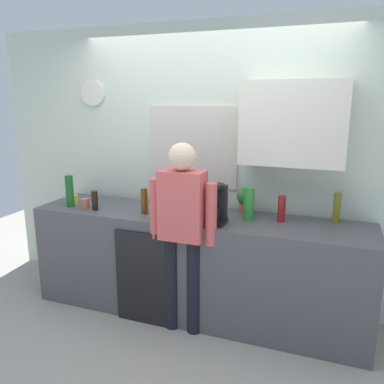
{
  "coord_description": "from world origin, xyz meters",
  "views": [
    {
      "loc": [
        1.12,
        -2.78,
        1.93
      ],
      "look_at": [
        -0.01,
        0.25,
        1.15
      ],
      "focal_mm": 36.63,
      "sensor_mm": 36.0,
      "label": 1
    }
  ],
  "objects_px": {
    "bottle_amber_beer": "(144,201)",
    "person_at_sink": "(183,224)",
    "cup_yellow_cup": "(74,199)",
    "bottle_red_vinegar": "(282,209)",
    "bottle_clear_soda": "(249,203)",
    "cup_terracotta_mug": "(85,203)",
    "coffee_maker": "(215,205)",
    "cup_white_mug": "(201,210)",
    "bottle_olive_oil": "(337,208)",
    "bottle_dark_sauce": "(95,200)",
    "bottle_green_wine": "(70,191)",
    "potted_plant": "(245,199)"
  },
  "relations": [
    {
      "from": "bottle_olive_oil",
      "to": "cup_yellow_cup",
      "type": "relative_size",
      "value": 2.94
    },
    {
      "from": "bottle_amber_beer",
      "to": "bottle_clear_soda",
      "type": "height_order",
      "value": "bottle_clear_soda"
    },
    {
      "from": "cup_white_mug",
      "to": "person_at_sink",
      "type": "bearing_deg",
      "value": -98.01
    },
    {
      "from": "coffee_maker",
      "to": "cup_white_mug",
      "type": "height_order",
      "value": "coffee_maker"
    },
    {
      "from": "bottle_green_wine",
      "to": "bottle_dark_sauce",
      "type": "relative_size",
      "value": 1.67
    },
    {
      "from": "bottle_red_vinegar",
      "to": "person_at_sink",
      "type": "relative_size",
      "value": 0.14
    },
    {
      "from": "cup_white_mug",
      "to": "person_at_sink",
      "type": "relative_size",
      "value": 0.06
    },
    {
      "from": "person_at_sink",
      "to": "bottle_dark_sauce",
      "type": "bearing_deg",
      "value": 164.99
    },
    {
      "from": "coffee_maker",
      "to": "bottle_dark_sauce",
      "type": "height_order",
      "value": "coffee_maker"
    },
    {
      "from": "cup_yellow_cup",
      "to": "person_at_sink",
      "type": "bearing_deg",
      "value": -12.01
    },
    {
      "from": "bottle_clear_soda",
      "to": "bottle_red_vinegar",
      "type": "bearing_deg",
      "value": 8.04
    },
    {
      "from": "cup_terracotta_mug",
      "to": "coffee_maker",
      "type": "bearing_deg",
      "value": 0.95
    },
    {
      "from": "bottle_dark_sauce",
      "to": "cup_white_mug",
      "type": "distance_m",
      "value": 0.98
    },
    {
      "from": "bottle_green_wine",
      "to": "bottle_clear_soda",
      "type": "relative_size",
      "value": 1.07
    },
    {
      "from": "cup_white_mug",
      "to": "bottle_dark_sauce",
      "type": "bearing_deg",
      "value": -169.76
    },
    {
      "from": "bottle_green_wine",
      "to": "cup_white_mug",
      "type": "bearing_deg",
      "value": 6.78
    },
    {
      "from": "bottle_amber_beer",
      "to": "potted_plant",
      "type": "bearing_deg",
      "value": 21.17
    },
    {
      "from": "bottle_red_vinegar",
      "to": "cup_terracotta_mug",
      "type": "relative_size",
      "value": 2.39
    },
    {
      "from": "bottle_green_wine",
      "to": "bottle_clear_soda",
      "type": "height_order",
      "value": "bottle_green_wine"
    },
    {
      "from": "bottle_amber_beer",
      "to": "person_at_sink",
      "type": "distance_m",
      "value": 0.5
    },
    {
      "from": "bottle_olive_oil",
      "to": "person_at_sink",
      "type": "height_order",
      "value": "person_at_sink"
    },
    {
      "from": "bottle_green_wine",
      "to": "cup_yellow_cup",
      "type": "distance_m",
      "value": 0.15
    },
    {
      "from": "cup_yellow_cup",
      "to": "cup_terracotta_mug",
      "type": "bearing_deg",
      "value": -27.19
    },
    {
      "from": "bottle_olive_oil",
      "to": "cup_white_mug",
      "type": "bearing_deg",
      "value": -168.99
    },
    {
      "from": "bottle_green_wine",
      "to": "bottle_olive_oil",
      "type": "relative_size",
      "value": 1.2
    },
    {
      "from": "bottle_amber_beer",
      "to": "potted_plant",
      "type": "distance_m",
      "value": 0.89
    },
    {
      "from": "bottle_red_vinegar",
      "to": "cup_yellow_cup",
      "type": "relative_size",
      "value": 2.59
    },
    {
      "from": "bottle_dark_sauce",
      "to": "bottle_clear_soda",
      "type": "xyz_separation_m",
      "value": [
        1.38,
        0.21,
        0.05
      ]
    },
    {
      "from": "bottle_dark_sauce",
      "to": "bottle_clear_soda",
      "type": "height_order",
      "value": "bottle_clear_soda"
    },
    {
      "from": "bottle_red_vinegar",
      "to": "bottle_clear_soda",
      "type": "height_order",
      "value": "bottle_clear_soda"
    },
    {
      "from": "bottle_olive_oil",
      "to": "potted_plant",
      "type": "distance_m",
      "value": 0.77
    },
    {
      "from": "bottle_dark_sauce",
      "to": "bottle_red_vinegar",
      "type": "bearing_deg",
      "value": 8.63
    },
    {
      "from": "cup_white_mug",
      "to": "coffee_maker",
      "type": "bearing_deg",
      "value": -38.67
    },
    {
      "from": "bottle_red_vinegar",
      "to": "bottle_dark_sauce",
      "type": "height_order",
      "value": "bottle_red_vinegar"
    },
    {
      "from": "person_at_sink",
      "to": "cup_yellow_cup",
      "type": "bearing_deg",
      "value": 161.65
    },
    {
      "from": "coffee_maker",
      "to": "cup_yellow_cup",
      "type": "distance_m",
      "value": 1.46
    },
    {
      "from": "bottle_red_vinegar",
      "to": "cup_white_mug",
      "type": "height_order",
      "value": "bottle_red_vinegar"
    },
    {
      "from": "coffee_maker",
      "to": "bottle_clear_soda",
      "type": "height_order",
      "value": "coffee_maker"
    },
    {
      "from": "bottle_olive_oil",
      "to": "bottle_amber_beer",
      "type": "relative_size",
      "value": 1.09
    },
    {
      "from": "bottle_dark_sauce",
      "to": "cup_yellow_cup",
      "type": "bearing_deg",
      "value": 159.13
    },
    {
      "from": "bottle_green_wine",
      "to": "bottle_red_vinegar",
      "type": "bearing_deg",
      "value": 6.62
    },
    {
      "from": "bottle_dark_sauce",
      "to": "cup_terracotta_mug",
      "type": "distance_m",
      "value": 0.13
    },
    {
      "from": "bottle_red_vinegar",
      "to": "bottle_green_wine",
      "type": "bearing_deg",
      "value": -173.38
    },
    {
      "from": "bottle_olive_oil",
      "to": "coffee_maker",
      "type": "bearing_deg",
      "value": -159.55
    },
    {
      "from": "cup_white_mug",
      "to": "potted_plant",
      "type": "distance_m",
      "value": 0.41
    },
    {
      "from": "coffee_maker",
      "to": "cup_yellow_cup",
      "type": "relative_size",
      "value": 3.88
    },
    {
      "from": "bottle_clear_soda",
      "to": "cup_white_mug",
      "type": "height_order",
      "value": "bottle_clear_soda"
    },
    {
      "from": "bottle_dark_sauce",
      "to": "cup_yellow_cup",
      "type": "height_order",
      "value": "bottle_dark_sauce"
    },
    {
      "from": "coffee_maker",
      "to": "potted_plant",
      "type": "height_order",
      "value": "coffee_maker"
    },
    {
      "from": "bottle_clear_soda",
      "to": "potted_plant",
      "type": "relative_size",
      "value": 1.22
    }
  ]
}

